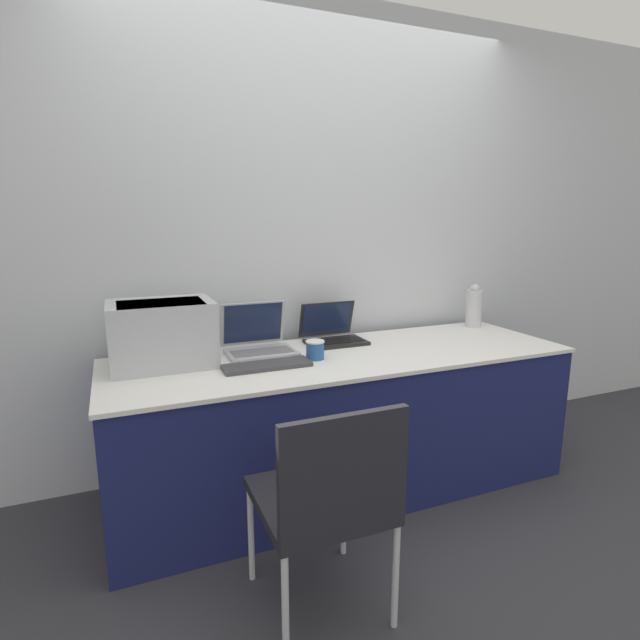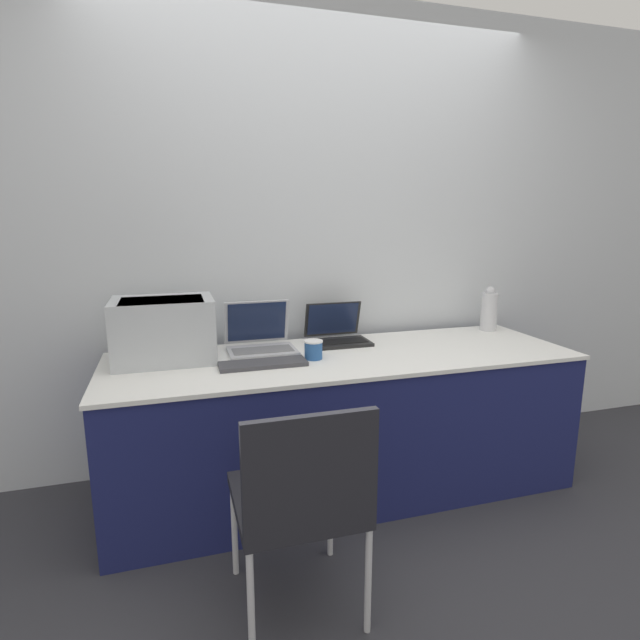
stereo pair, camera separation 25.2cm
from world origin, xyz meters
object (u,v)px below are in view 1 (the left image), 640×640
Objects in this scene: coffee_cup at (315,350)px; chair at (327,494)px; printer at (162,331)px; metal_pitcher at (474,307)px; laptop_left at (258,342)px; laptop_right at (333,333)px; external_keyboard at (267,365)px.

chair reaches higher than coffee_cup.
printer reaches higher than metal_pitcher.
chair is (-0.27, -0.77, -0.30)m from coffee_cup.
laptop_left is at bearing -177.62° from metal_pitcher.
external_keyboard is (-0.48, -0.32, -0.04)m from laptop_right.
external_keyboard is 0.49× the size of chair.
external_keyboard is 4.43× the size of coffee_cup.
laptop_left is 0.32m from coffee_cup.
laptop_right is 1.20m from chair.
external_keyboard is at bearing -145.93° from laptop_right.
laptop_right is (0.44, 0.04, -0.01)m from laptop_left.
chair is at bearing -114.80° from laptop_right.
printer is at bearing 114.54° from chair.
printer is at bearing 165.67° from coffee_cup.
external_keyboard is (-0.04, -0.28, -0.05)m from laptop_left.
external_keyboard is at bearing -97.66° from laptop_left.
printer is 1.92m from metal_pitcher.
external_keyboard is 0.77m from chair.
laptop_left is at bearing 87.51° from chair.
coffee_cup is at bearing -166.34° from metal_pitcher.
laptop_left reaches higher than coffee_cup.
coffee_cup is 1.25m from metal_pitcher.
chair is at bearing -109.10° from coffee_cup.
metal_pitcher is at bearing 13.66° from coffee_cup.
laptop_left is at bearing 133.70° from coffee_cup.
metal_pitcher is 0.33× the size of chair.
laptop_left is at bearing 6.53° from printer.
printer is 0.57× the size of chair.
laptop_right is at bearing 65.20° from chair.
printer reaches higher than chair.
external_keyboard is at bearing 89.51° from chair.
coffee_cup is at bearing -46.30° from laptop_left.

